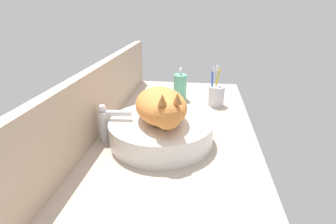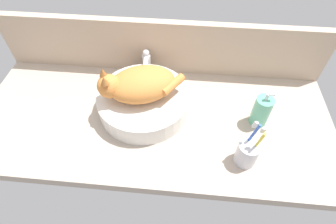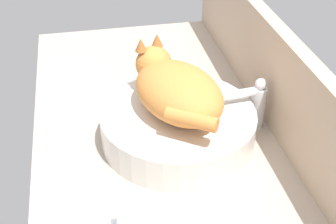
% 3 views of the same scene
% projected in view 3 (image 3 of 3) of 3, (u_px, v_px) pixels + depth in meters
% --- Properties ---
extents(ground_plane, '(1.40, 0.61, 0.04)m').
position_uv_depth(ground_plane, '(166.00, 159.00, 1.09)').
color(ground_plane, '#B2A08E').
extents(backsplash_panel, '(1.40, 0.04, 0.24)m').
position_uv_depth(backsplash_panel, '(290.00, 95.00, 1.06)').
color(backsplash_panel, tan).
rests_on(backsplash_panel, ground_plane).
extents(sink_basin, '(0.36, 0.36, 0.08)m').
position_uv_depth(sink_basin, '(178.00, 126.00, 1.10)').
color(sink_basin, silver).
rests_on(sink_basin, ground_plane).
extents(cat, '(0.31, 0.25, 0.14)m').
position_uv_depth(cat, '(175.00, 89.00, 1.05)').
color(cat, orange).
rests_on(cat, sink_basin).
extents(faucet, '(0.04, 0.12, 0.14)m').
position_uv_depth(faucet, '(254.00, 102.00, 1.12)').
color(faucet, silver).
rests_on(faucet, ground_plane).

